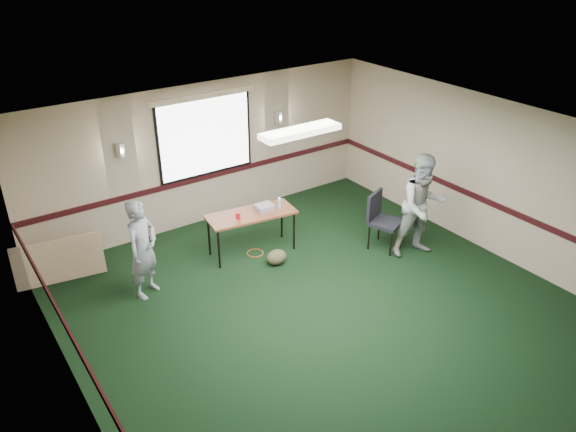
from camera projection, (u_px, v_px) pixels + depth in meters
ground at (339, 322)px, 8.19m from camera, size 8.00×8.00×0.00m
room_shell at (259, 176)px, 9.01m from camera, size 8.00×8.02×8.00m
folding_table at (251, 216)px, 9.65m from camera, size 1.60×0.82×0.76m
projector at (264, 207)px, 9.72m from camera, size 0.30×0.26×0.10m
game_console at (267, 206)px, 9.80m from camera, size 0.25×0.24×0.05m
red_cup at (238, 216)px, 9.42m from camera, size 0.08×0.08×0.11m
water_bottle at (279, 203)px, 9.76m from camera, size 0.06×0.06×0.19m
duffel_bag at (277, 257)px, 9.56m from camera, size 0.43×0.37×0.26m
cable_coil at (255, 253)px, 9.91m from camera, size 0.32×0.32×0.01m
folded_table at (59, 261)px, 9.03m from camera, size 1.40×0.42×0.71m
conference_chair at (381, 216)px, 9.88m from camera, size 0.66×0.67×1.03m
person_left at (143, 249)px, 8.49m from camera, size 0.70×0.64×1.60m
person_right at (422, 206)px, 9.52m from camera, size 1.05×0.92×1.85m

